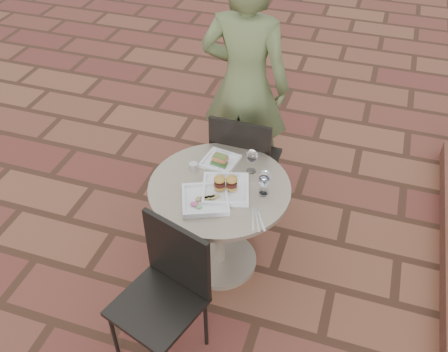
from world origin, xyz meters
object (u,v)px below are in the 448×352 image
(plate_salmon, at_px, (220,161))
(diner, at_px, (245,86))
(plate_sliders, at_px, (226,187))
(plate_tuna, at_px, (205,199))
(chair_near, at_px, (167,284))
(chair_far, at_px, (243,158))
(cafe_table, at_px, (220,214))

(plate_salmon, bearing_deg, diner, 93.04)
(plate_salmon, height_order, plate_sliders, plate_sliders)
(plate_tuna, bearing_deg, diner, 93.68)
(chair_near, xyz_separation_m, diner, (-0.02, 1.59, 0.37))
(chair_far, relative_size, plate_tuna, 2.55)
(chair_far, relative_size, plate_sliders, 2.64)
(plate_sliders, distance_m, plate_tuna, 0.16)
(chair_far, bearing_deg, plate_sliders, 95.94)
(cafe_table, distance_m, plate_salmon, 0.35)
(plate_tuna, bearing_deg, chair_near, -94.81)
(chair_near, distance_m, plate_salmon, 0.92)
(chair_far, height_order, plate_sliders, chair_far)
(diner, bearing_deg, cafe_table, 95.86)
(cafe_table, height_order, plate_salmon, plate_salmon)
(diner, height_order, plate_salmon, diner)
(cafe_table, xyz_separation_m, chair_far, (0.00, 0.54, 0.07))
(cafe_table, xyz_separation_m, plate_tuna, (-0.04, -0.16, 0.26))
(cafe_table, height_order, plate_tuna, plate_tuna)
(chair_far, relative_size, plate_salmon, 3.81)
(cafe_table, distance_m, chair_far, 0.54)
(chair_near, height_order, diner, diner)
(chair_far, xyz_separation_m, plate_tuna, (-0.04, -0.70, 0.20))
(plate_salmon, bearing_deg, chair_far, 77.19)
(chair_near, xyz_separation_m, plate_sliders, (0.13, 0.65, 0.22))
(plate_salmon, distance_m, plate_sliders, 0.28)
(cafe_table, xyz_separation_m, plate_salmon, (-0.07, 0.22, 0.26))
(chair_far, relative_size, chair_near, 1.00)
(diner, xyz_separation_m, plate_tuna, (0.07, -1.07, -0.17))
(plate_sliders, bearing_deg, cafe_table, 146.81)
(cafe_table, relative_size, chair_far, 0.97)
(chair_near, bearing_deg, chair_far, 103.55)
(chair_near, relative_size, plate_salmon, 3.81)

